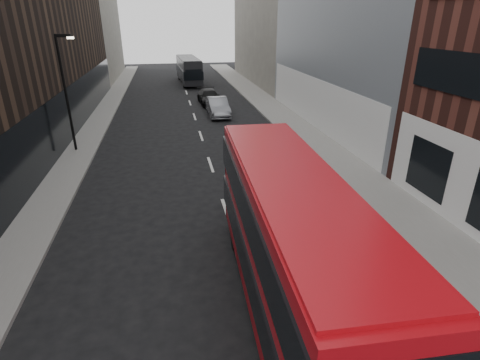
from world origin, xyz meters
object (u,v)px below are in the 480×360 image
red_bus (290,240)px  car_a (261,138)px  grey_bus (189,70)px  street_lamp (66,86)px  car_b (218,107)px  car_c (209,97)px

red_bus → car_a: red_bus is taller
red_bus → car_a: bearing=81.4°
red_bus → grey_bus: size_ratio=1.04×
street_lamp → car_a: street_lamp is taller
car_a → car_b: bearing=92.3°
street_lamp → red_bus: street_lamp is taller
car_a → car_c: bearing=89.8°
car_b → car_c: bearing=91.3°
car_a → car_c: car_a is taller
red_bus → car_c: 29.43m
car_b → car_c: (-0.19, 5.03, -0.08)m
street_lamp → car_a: 12.47m
car_c → grey_bus: bearing=91.6°
street_lamp → car_b: street_lamp is taller
red_bus → car_b: (1.29, 24.33, -1.60)m
grey_bus → car_c: 13.81m
grey_bus → car_b: size_ratio=2.16×
street_lamp → car_a: size_ratio=1.66×
car_a → red_bus: bearing=-107.9°
street_lamp → grey_bus: size_ratio=0.68×
street_lamp → grey_bus: (9.02, 26.76, -2.41)m
car_b → car_c: car_b is taller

